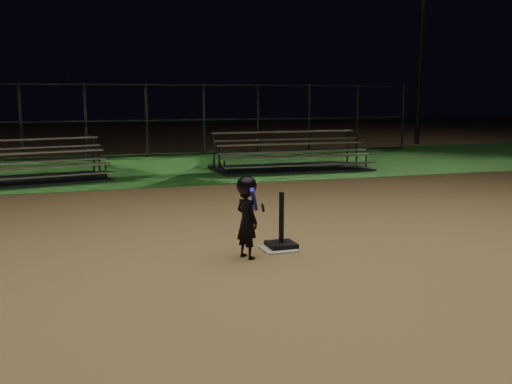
% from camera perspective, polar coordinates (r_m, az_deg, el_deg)
% --- Properties ---
extents(ground, '(80.00, 80.00, 0.00)m').
position_cam_1_polar(ground, '(8.13, 2.20, -5.61)').
color(ground, tan).
rests_on(ground, ground).
extents(grass_strip, '(60.00, 8.00, 0.01)m').
position_cam_1_polar(grass_strip, '(17.70, -9.10, 2.43)').
color(grass_strip, '#23601F').
rests_on(grass_strip, ground).
extents(home_plate, '(0.45, 0.45, 0.02)m').
position_cam_1_polar(home_plate, '(8.13, 2.20, -5.53)').
color(home_plate, beige).
rests_on(home_plate, ground).
extents(batting_tee, '(0.38, 0.38, 0.76)m').
position_cam_1_polar(batting_tee, '(8.18, 2.46, -4.35)').
color(batting_tee, black).
rests_on(batting_tee, home_plate).
extents(child_batter, '(0.44, 0.60, 1.08)m').
position_cam_1_polar(child_batter, '(7.60, -0.88, -2.22)').
color(child_batter, black).
rests_on(child_batter, ground).
extents(bleacher_left, '(4.50, 2.80, 1.02)m').
position_cam_1_polar(bleacher_left, '(15.38, -22.09, 1.60)').
color(bleacher_left, silver).
rests_on(bleacher_left, ground).
extents(bleacher_right, '(4.37, 2.17, 1.07)m').
position_cam_1_polar(bleacher_right, '(16.81, 3.39, 2.91)').
color(bleacher_right, '#AAAAAE').
rests_on(bleacher_right, ground).
extents(backstop_fence, '(20.08, 0.08, 2.50)m').
position_cam_1_polar(backstop_fence, '(20.56, -10.52, 6.82)').
color(backstop_fence, '#38383D').
rests_on(backstop_fence, ground).
extents(light_pole_right, '(0.90, 0.53, 8.30)m').
position_cam_1_polar(light_pole_right, '(26.89, 15.81, 15.07)').
color(light_pole_right, '#2D2D30').
rests_on(light_pole_right, ground).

